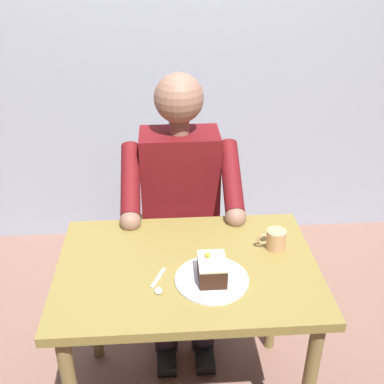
{
  "coord_description": "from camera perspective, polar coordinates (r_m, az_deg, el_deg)",
  "views": [
    {
      "loc": [
        0.08,
        1.35,
        1.78
      ],
      "look_at": [
        -0.02,
        -0.1,
        0.98
      ],
      "focal_mm": 43.32,
      "sensor_mm": 36.0,
      "label": 1
    }
  ],
  "objects": [
    {
      "name": "chair",
      "position": [
        2.4,
        -1.51,
        -3.31
      ],
      "size": [
        0.42,
        0.42,
        0.91
      ],
      "color": "olive",
      "rests_on": "ground"
    },
    {
      "name": "coffee_cup",
      "position": [
        1.81,
        10.23,
        -5.72
      ],
      "size": [
        0.11,
        0.08,
        0.08
      ],
      "color": "tan",
      "rests_on": "dining_table"
    },
    {
      "name": "dessert_plate",
      "position": [
        1.65,
        2.44,
        -10.72
      ],
      "size": [
        0.26,
        0.26,
        0.01
      ],
      "primitive_type": "cylinder",
      "color": "white",
      "rests_on": "dining_table"
    },
    {
      "name": "cake_slice",
      "position": [
        1.62,
        2.47,
        -9.49
      ],
      "size": [
        0.1,
        0.13,
        0.1
      ],
      "color": "#351C10",
      "rests_on": "dessert_plate"
    },
    {
      "name": "dessert_spoon",
      "position": [
        1.63,
        -4.16,
        -11.3
      ],
      "size": [
        0.06,
        0.14,
        0.01
      ],
      "color": "silver",
      "rests_on": "dining_table"
    },
    {
      "name": "dining_table",
      "position": [
        1.78,
        -0.56,
        -11.59
      ],
      "size": [
        0.96,
        0.66,
        0.73
      ],
      "color": "olive",
      "rests_on": "ground"
    },
    {
      "name": "seated_person",
      "position": [
        2.16,
        -1.36,
        -1.86
      ],
      "size": [
        0.53,
        0.58,
        1.29
      ],
      "color": "maroon",
      "rests_on": "ground"
    }
  ]
}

